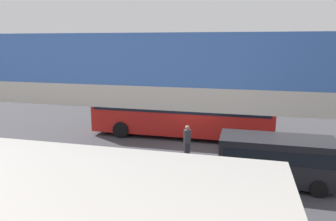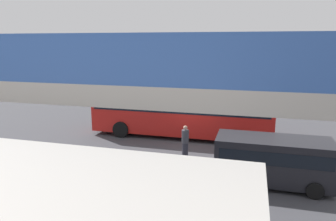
{
  "view_description": "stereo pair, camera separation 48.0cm",
  "coord_description": "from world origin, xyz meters",
  "px_view_note": "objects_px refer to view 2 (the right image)",
  "views": [
    {
      "loc": [
        -2.98,
        18.64,
        6.05
      ],
      "look_at": [
        1.91,
        -1.15,
        1.6
      ],
      "focal_mm": 33.67,
      "sensor_mm": 36.0,
      "label": 1
    },
    {
      "loc": [
        -3.44,
        18.52,
        6.05
      ],
      "look_at": [
        1.91,
        -1.15,
        1.6
      ],
      "focal_mm": 33.67,
      "sensor_mm": 36.0,
      "label": 2
    }
  ],
  "objects_px": {
    "parked_van": "(273,158)",
    "traffic_sign": "(177,99)",
    "pedestrian": "(185,142)",
    "city_bus": "(181,108)"
  },
  "relations": [
    {
      "from": "pedestrian",
      "to": "traffic_sign",
      "type": "relative_size",
      "value": 0.64
    },
    {
      "from": "parked_van",
      "to": "pedestrian",
      "type": "height_order",
      "value": "parked_van"
    },
    {
      "from": "parked_van",
      "to": "pedestrian",
      "type": "bearing_deg",
      "value": -25.44
    },
    {
      "from": "parked_van",
      "to": "traffic_sign",
      "type": "height_order",
      "value": "traffic_sign"
    },
    {
      "from": "parked_van",
      "to": "traffic_sign",
      "type": "xyz_separation_m",
      "value": [
        6.4,
        -8.99,
        0.71
      ]
    },
    {
      "from": "city_bus",
      "to": "parked_van",
      "type": "height_order",
      "value": "city_bus"
    },
    {
      "from": "pedestrian",
      "to": "parked_van",
      "type": "bearing_deg",
      "value": 154.56
    },
    {
      "from": "city_bus",
      "to": "pedestrian",
      "type": "height_order",
      "value": "city_bus"
    },
    {
      "from": "city_bus",
      "to": "pedestrian",
      "type": "distance_m",
      "value": 4.15
    },
    {
      "from": "traffic_sign",
      "to": "city_bus",
      "type": "bearing_deg",
      "value": 107.82
    }
  ]
}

